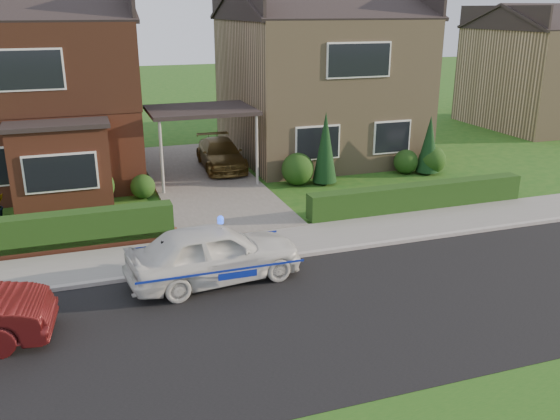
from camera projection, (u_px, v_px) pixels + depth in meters
name	position (u px, v px, depth m)	size (l,w,h in m)	color
ground	(312.00, 317.00, 12.58)	(120.00, 120.00, 0.00)	#1A4D14
road	(312.00, 317.00, 12.58)	(60.00, 6.00, 0.02)	black
kerb	(268.00, 260.00, 15.29)	(60.00, 0.16, 0.12)	#9E9993
sidewalk	(256.00, 245.00, 16.24)	(60.00, 2.00, 0.10)	slate
driveway	(204.00, 180.00, 22.41)	(3.80, 12.00, 0.12)	#666059
house_left	(30.00, 76.00, 22.01)	(7.50, 9.53, 7.25)	brown
house_right	(317.00, 70.00, 25.71)	(7.50, 8.06, 7.25)	#907A58
carport_link	(201.00, 111.00, 21.53)	(3.80, 3.00, 2.77)	black
dwarf_wall	(31.00, 252.00, 15.48)	(7.70, 0.25, 0.36)	brown
hedge_left	(32.00, 256.00, 15.67)	(7.50, 0.55, 0.90)	#163410
hedge_right	(417.00, 211.00, 19.16)	(7.50, 0.55, 0.80)	#163410
shrub_left_mid	(94.00, 186.00, 19.46)	(1.32, 1.32, 1.32)	#163410
shrub_left_near	(143.00, 186.00, 20.30)	(0.84, 0.84, 0.84)	#163410
shrub_right_near	(298.00, 169.00, 21.79)	(1.20, 1.20, 1.20)	#163410
shrub_right_mid	(406.00, 162.00, 23.33)	(0.96, 0.96, 0.96)	#163410
shrub_right_far	(432.00, 160.00, 23.35)	(1.08, 1.08, 1.08)	#163410
conifer_a	(325.00, 150.00, 21.69)	(0.90, 0.90, 2.60)	black
conifer_b	(429.00, 146.00, 23.11)	(0.90, 0.90, 2.20)	black
neighbour_right	(544.00, 78.00, 32.22)	(6.50, 7.00, 5.20)	#907A58
police_car	(214.00, 253.00, 14.03)	(3.82, 4.31, 1.58)	silver
driveway_car	(221.00, 154.00, 23.67)	(1.57, 3.87, 1.12)	brown
potted_plant_a	(82.00, 198.00, 19.15)	(0.42, 0.28, 0.79)	gray
potted_plant_c	(82.00, 197.00, 19.14)	(0.47, 0.47, 0.85)	gray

